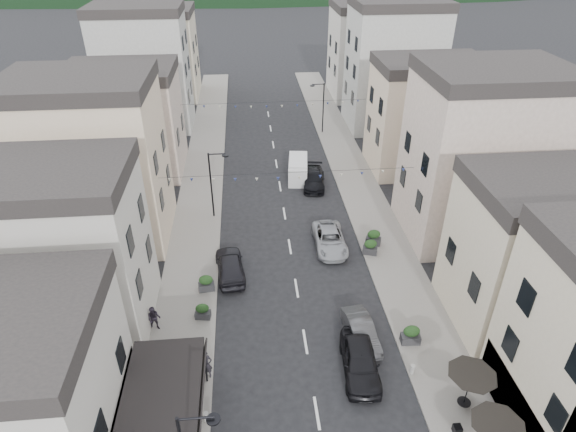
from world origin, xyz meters
name	(u,v)px	position (x,y,z in m)	size (l,w,h in m)	color
sidewalk_left	(202,184)	(-7.50, 32.00, 0.06)	(4.00, 76.00, 0.12)	slate
sidewalk_right	(355,178)	(7.50, 32.00, 0.06)	(4.00, 76.00, 0.12)	slate
boutique_awning	(166,402)	(-7.25, 5.00, 3.11)	(3.77, 7.50, 3.28)	black
buildings_row_left	(128,106)	(-14.50, 37.75, 6.12)	(10.20, 54.16, 14.00)	beige
buildings_row_right	(417,99)	(14.50, 36.59, 6.32)	(10.20, 54.16, 14.50)	beige
cafe_terrace	(497,428)	(7.70, 2.80, 2.36)	(2.50, 8.10, 2.53)	black
streetlamp_left_far	(214,179)	(-5.82, 26.00, 3.70)	(1.70, 0.56, 6.00)	black
streetlamp_right_far	(321,103)	(5.82, 44.00, 3.70)	(1.70, 0.56, 6.00)	black
bollards	(318,416)	(0.00, 5.50, 0.42)	(11.66, 10.26, 0.60)	gray
bunting_near	(289,177)	(0.00, 22.00, 5.65)	(19.00, 0.28, 0.62)	black
bunting_far	(274,105)	(0.00, 38.00, 5.65)	(19.00, 0.28, 0.62)	black
parked_car_a	(360,360)	(2.80, 8.55, 0.83)	(1.97, 4.89, 1.67)	black
parked_car_b	(361,331)	(3.39, 10.90, 0.67)	(1.42, 4.08, 1.34)	#38383B
parked_car_c	(330,239)	(3.10, 20.69, 0.71)	(2.34, 5.08, 1.41)	#95979D
parked_car_d	(314,179)	(3.26, 30.92, 0.71)	(1.99, 4.90, 1.42)	black
parked_car_e	(230,266)	(-4.60, 17.94, 0.82)	(1.93, 4.79, 1.63)	black
delivery_van	(298,168)	(1.90, 32.57, 1.06)	(2.32, 4.69, 2.16)	silver
pedestrian_a	(206,364)	(-5.80, 8.82, 1.09)	(0.71, 0.46, 1.94)	black
pedestrian_b	(154,318)	(-9.20, 12.82, 0.98)	(0.84, 0.65, 1.72)	#28222D
planter_la	(203,311)	(-6.31, 13.55, 0.65)	(1.05, 0.67, 1.10)	#2B2B2E
planter_lb	(206,283)	(-6.22, 16.26, 0.71)	(1.15, 0.71, 1.22)	#292A2C
planter_ra	(411,335)	(6.30, 10.27, 0.74)	(1.18, 0.70, 1.28)	#303032
planter_rb	(370,247)	(6.00, 19.40, 0.72)	(1.23, 0.91, 1.23)	#29282B
planter_rc	(374,237)	(6.55, 20.62, 0.74)	(1.30, 1.03, 1.28)	#2C2C2E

